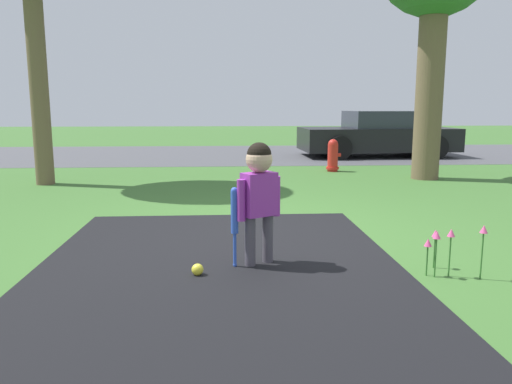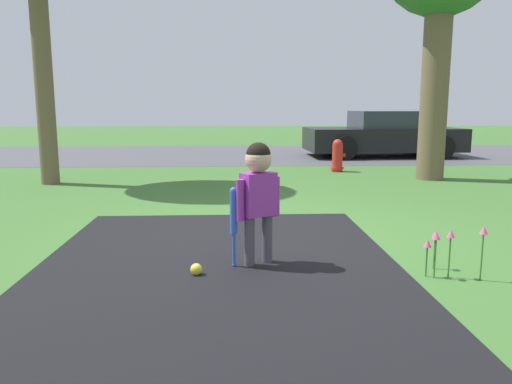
# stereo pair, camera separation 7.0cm
# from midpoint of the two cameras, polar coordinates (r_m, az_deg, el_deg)

# --- Properties ---
(ground_plane) EXTENTS (60.00, 60.00, 0.00)m
(ground_plane) POSITION_cam_midpoint_polar(r_m,az_deg,el_deg) (5.18, 1.48, -4.96)
(ground_plane) COLOR #3D6B2D
(driveway_strip) EXTENTS (3.03, 7.00, 0.01)m
(driveway_strip) POSITION_cam_midpoint_polar(r_m,az_deg,el_deg) (2.82, -4.39, -17.91)
(driveway_strip) COLOR black
(driveway_strip) RESTS_ON ground
(street_strip) EXTENTS (40.00, 6.00, 0.01)m
(street_strip) POSITION_cam_midpoint_polar(r_m,az_deg,el_deg) (14.15, -1.24, 4.38)
(street_strip) COLOR #4C4C51
(street_strip) RESTS_ON ground
(child) EXTENTS (0.37, 0.28, 1.03)m
(child) POSITION_cam_midpoint_polar(r_m,az_deg,el_deg) (4.11, 0.76, 0.68)
(child) COLOR #4C4751
(child) RESTS_ON ground
(baseball_bat) EXTENTS (0.06, 0.06, 0.67)m
(baseball_bat) POSITION_cam_midpoint_polar(r_m,az_deg,el_deg) (4.08, -2.08, -2.71)
(baseball_bat) COLOR blue
(baseball_bat) RESTS_ON ground
(sports_ball) EXTENTS (0.09, 0.09, 0.09)m
(sports_ball) POSITION_cam_midpoint_polar(r_m,az_deg,el_deg) (4.00, -6.34, -8.77)
(sports_ball) COLOR yellow
(sports_ball) RESTS_ON ground
(fire_hydrant) EXTENTS (0.29, 0.26, 0.66)m
(fire_hydrant) POSITION_cam_midpoint_polar(r_m,az_deg,el_deg) (10.39, 9.49, 4.12)
(fire_hydrant) COLOR red
(fire_hydrant) RESTS_ON ground
(parked_car) EXTENTS (4.08, 2.12, 1.21)m
(parked_car) POSITION_cam_midpoint_polar(r_m,az_deg,el_deg) (13.87, 14.57, 6.34)
(parked_car) COLOR black
(parked_car) RESTS_ON ground
(flower_bed) EXTENTS (0.44, 0.35, 0.43)m
(flower_bed) POSITION_cam_midpoint_polar(r_m,az_deg,el_deg) (4.16, 21.42, -5.02)
(flower_bed) COLOR #38702D
(flower_bed) RESTS_ON ground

